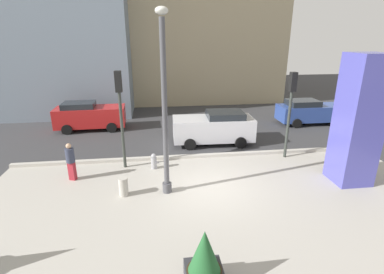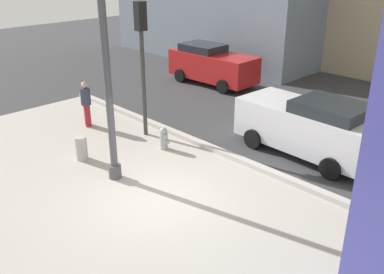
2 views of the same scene
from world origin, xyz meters
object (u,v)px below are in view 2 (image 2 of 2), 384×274
(traffic_light_far_side, at_px, (142,48))
(car_passing_lane, at_px, (311,126))
(fire_hydrant, at_px, (164,138))
(pedestrian_crossing, at_px, (86,102))
(lamp_post, at_px, (106,62))
(concrete_bollard, at_px, (81,148))
(car_far_lane, at_px, (212,64))

(traffic_light_far_side, bearing_deg, car_passing_lane, 29.05)
(fire_hydrant, xyz_separation_m, pedestrian_crossing, (-3.48, -0.67, 0.56))
(lamp_post, distance_m, concrete_bollard, 3.39)
(fire_hydrant, bearing_deg, car_passing_lane, 41.07)
(pedestrian_crossing, bearing_deg, concrete_bollard, -35.34)
(concrete_bollard, relative_size, pedestrian_crossing, 0.45)
(car_passing_lane, distance_m, car_far_lane, 8.38)
(fire_hydrant, xyz_separation_m, concrete_bollard, (-1.19, -2.30, 0.01))
(traffic_light_far_side, relative_size, pedestrian_crossing, 2.68)
(concrete_bollard, bearing_deg, car_far_lane, 108.13)
(fire_hydrant, relative_size, traffic_light_far_side, 0.17)
(concrete_bollard, relative_size, car_far_lane, 0.17)
(lamp_post, bearing_deg, pedestrian_crossing, 158.34)
(car_far_lane, bearing_deg, concrete_bollard, -71.87)
(traffic_light_far_side, distance_m, car_passing_lane, 5.88)
(lamp_post, height_order, traffic_light_far_side, lamp_post)
(lamp_post, height_order, car_passing_lane, lamp_post)
(traffic_light_far_side, bearing_deg, lamp_post, -54.36)
(traffic_light_far_side, bearing_deg, pedestrian_crossing, -154.54)
(car_passing_lane, distance_m, pedestrian_crossing, 7.85)
(car_passing_lane, xyz_separation_m, car_far_lane, (-7.56, 3.61, -0.01))
(fire_hydrant, height_order, car_passing_lane, car_passing_lane)
(lamp_post, xyz_separation_m, concrete_bollard, (-1.68, -0.05, -2.94))
(traffic_light_far_side, xyz_separation_m, pedestrian_crossing, (-2.12, -1.01, -2.09))
(lamp_post, distance_m, pedestrian_crossing, 4.90)
(car_passing_lane, bearing_deg, fire_hydrant, -138.93)
(car_passing_lane, bearing_deg, car_far_lane, 154.49)
(car_passing_lane, height_order, pedestrian_crossing, car_passing_lane)
(lamp_post, bearing_deg, car_far_lane, 117.42)
(concrete_bollard, height_order, car_far_lane, car_far_lane)
(car_far_lane, bearing_deg, fire_hydrant, -58.18)
(fire_hydrant, relative_size, car_far_lane, 0.17)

